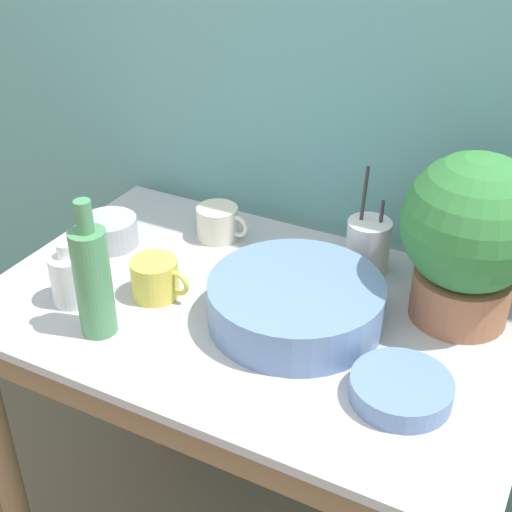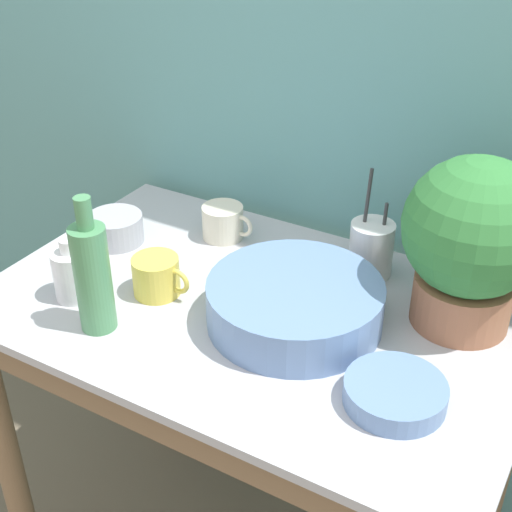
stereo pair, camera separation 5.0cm
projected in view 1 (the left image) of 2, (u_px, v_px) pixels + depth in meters
name	position (u px, v px, depth m)	size (l,w,h in m)	color
wall_back	(340.00, 93.00, 1.57)	(6.00, 0.05, 2.40)	#609E9E
counter_table	(251.00, 387.00, 1.52)	(1.09, 0.69, 0.87)	#846647
potted_plant	(471.00, 235.00, 1.32)	(0.27, 0.27, 0.34)	#A36647
bowl_wash_large	(296.00, 303.00, 1.37)	(0.34, 0.34, 0.09)	#6684B2
bottle_tall	(93.00, 280.00, 1.31)	(0.07, 0.07, 0.28)	#4C8C59
bottle_short	(70.00, 278.00, 1.43)	(0.08, 0.08, 0.14)	white
mug_yellow	(155.00, 278.00, 1.45)	(0.13, 0.10, 0.08)	#E5CC4C
mug_cream	(218.00, 223.00, 1.66)	(0.13, 0.10, 0.08)	beige
bowl_small_blue	(401.00, 389.00, 1.20)	(0.17, 0.17, 0.04)	#6684B2
bowl_small_steel	(110.00, 231.00, 1.64)	(0.13, 0.13, 0.07)	#A8A8B2
utensil_cup	(368.00, 246.00, 1.53)	(0.09, 0.09, 0.24)	silver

